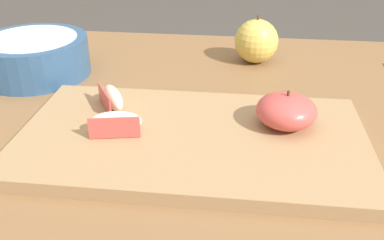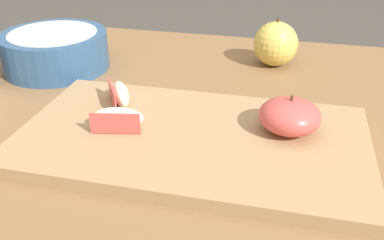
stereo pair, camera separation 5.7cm
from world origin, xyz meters
name	(u,v)px [view 1 (the left image)]	position (x,y,z in m)	size (l,w,h in m)	color
dining_table	(225,215)	(0.00, 0.00, 0.66)	(1.12, 0.97, 0.77)	brown
cutting_board	(192,139)	(-0.05, 0.01, 0.78)	(0.46, 0.26, 0.02)	#A37F56
apple_half_skin_up	(286,111)	(0.07, 0.05, 0.81)	(0.08, 0.08, 0.05)	#D14C47
apple_wedge_middle	(112,98)	(-0.17, 0.07, 0.80)	(0.06, 0.07, 0.03)	#F4EACC
apple_wedge_front	(115,124)	(-0.15, 0.00, 0.80)	(0.07, 0.04, 0.03)	#F4EACC
whole_apple_golden	(256,41)	(0.04, 0.33, 0.81)	(0.08, 0.08, 0.09)	#DBBC51
ceramic_fruit_bowl	(34,56)	(-0.36, 0.22, 0.80)	(0.19, 0.19, 0.07)	#2D517A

